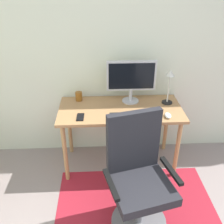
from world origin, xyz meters
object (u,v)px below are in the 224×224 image
at_px(computer_mouse, 168,115).
at_px(desk, 120,115).
at_px(coffee_cup, 79,96).
at_px(desk_lamp, 169,82).
at_px(office_chair, 138,183).
at_px(monitor, 131,78).
at_px(cell_phone, 80,117).
at_px(keyboard, 132,116).

bearing_deg(computer_mouse, desk, 155.95).
distance_m(coffee_cup, desk_lamp, 0.97).
bearing_deg(office_chair, desk, 82.39).
bearing_deg(monitor, desk_lamp, -9.13).
bearing_deg(coffee_cup, cell_phone, -84.53).
distance_m(monitor, desk_lamp, 0.39).
relative_size(keyboard, coffee_cup, 4.40).
distance_m(monitor, coffee_cup, 0.61).
distance_m(desk, computer_mouse, 0.50).
relative_size(desk, office_chair, 1.23).
bearing_deg(computer_mouse, office_chair, -121.94).
distance_m(monitor, office_chair, 1.08).
bearing_deg(desk_lamp, coffee_cup, 173.24).
xyz_separation_m(monitor, cell_phone, (-0.52, -0.32, -0.27)).
height_order(desk, keyboard, keyboard).
bearing_deg(monitor, desk, -127.76).
height_order(desk, monitor, monitor).
relative_size(coffee_cup, desk_lamp, 0.26).
bearing_deg(computer_mouse, cell_phone, 177.77).
bearing_deg(office_chair, monitor, 73.83).
bearing_deg(coffee_cup, computer_mouse, -24.62).
height_order(computer_mouse, cell_phone, computer_mouse).
height_order(keyboard, office_chair, office_chair).
height_order(desk, computer_mouse, computer_mouse).
xyz_separation_m(keyboard, coffee_cup, (-0.53, 0.39, 0.04)).
height_order(computer_mouse, coffee_cup, coffee_cup).
bearing_deg(desk_lamp, monitor, 170.87).
distance_m(desk, office_chair, 0.80).
height_order(desk, office_chair, office_chair).
xyz_separation_m(monitor, office_chair, (-0.03, -0.93, -0.56)).
bearing_deg(desk_lamp, cell_phone, -164.08).
bearing_deg(cell_phone, monitor, 33.23).
relative_size(coffee_cup, office_chair, 0.09).
bearing_deg(monitor, coffee_cup, 174.89).
height_order(monitor, desk_lamp, monitor).
height_order(desk, coffee_cup, coffee_cup).
distance_m(keyboard, cell_phone, 0.50).
bearing_deg(desk, coffee_cup, 154.80).
bearing_deg(keyboard, computer_mouse, -3.19).
bearing_deg(desk, computer_mouse, -24.05).
distance_m(keyboard, coffee_cup, 0.66).
xyz_separation_m(coffee_cup, cell_phone, (0.04, -0.37, -0.04)).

